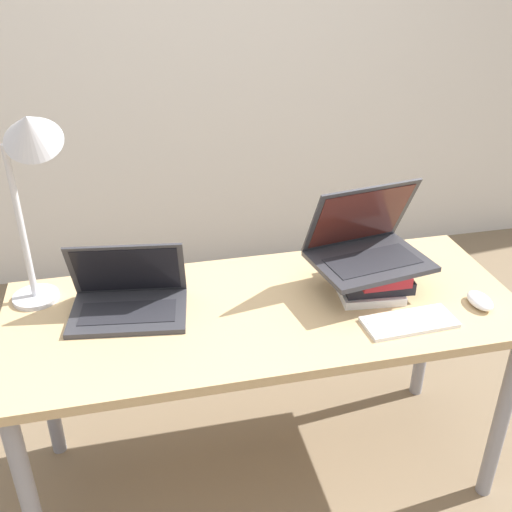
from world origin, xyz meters
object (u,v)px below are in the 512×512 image
wireless_keyboard (409,322)px  desk_lamp (30,154)px  book_stack (370,275)px  mouse (480,301)px  laptop_left (128,298)px  laptop_on_books (367,246)px

wireless_keyboard → desk_lamp: size_ratio=0.43×
book_stack → mouse: size_ratio=2.54×
laptop_left → desk_lamp: size_ratio=0.58×
book_stack → desk_lamp: (-0.97, 0.13, 0.43)m
laptop_on_books → mouse: size_ratio=3.60×
wireless_keyboard → laptop_on_books: bearing=103.8°
laptop_left → book_stack: bearing=-2.7°
wireless_keyboard → laptop_left: bearing=162.4°
book_stack → laptop_on_books: 0.10m
mouse → desk_lamp: 1.37m
book_stack → wireless_keyboard: 0.22m
mouse → desk_lamp: (-1.26, 0.30, 0.46)m
wireless_keyboard → mouse: size_ratio=2.59×
mouse → desk_lamp: bearing=166.4°
wireless_keyboard → desk_lamp: desk_lamp is taller
wireless_keyboard → mouse: 0.26m
laptop_left → desk_lamp: bearing=156.1°
laptop_left → wireless_keyboard: laptop_left is taller
book_stack → desk_lamp: desk_lamp is taller
mouse → desk_lamp: desk_lamp is taller
laptop_left → mouse: (1.04, -0.21, -0.03)m
laptop_left → laptop_on_books: laptop_on_books is taller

